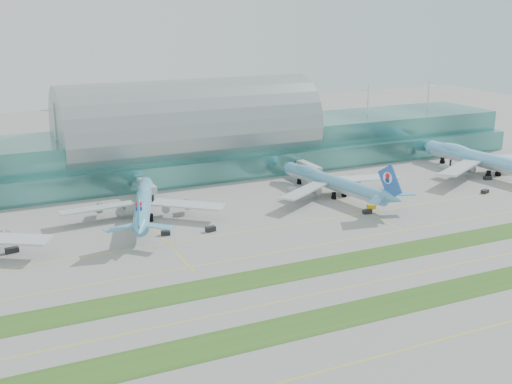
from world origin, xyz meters
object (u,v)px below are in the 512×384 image
terminal (190,142)px  airliner_b (143,203)px  airliner_d (486,160)px  airliner_c (333,181)px

terminal → airliner_b: size_ratio=5.11×
terminal → airliner_b: terminal is taller
airliner_b → airliner_d: airliner_d is taller
airliner_b → terminal: bearing=74.2°
airliner_c → terminal: bearing=111.6°
airliner_c → airliner_d: (82.26, -0.31, 1.13)m
terminal → airliner_c: bearing=-58.2°
airliner_b → airliner_d: (160.62, -4.59, 1.36)m
terminal → airliner_d: terminal is taller
airliner_b → airliner_c: airliner_c is taller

